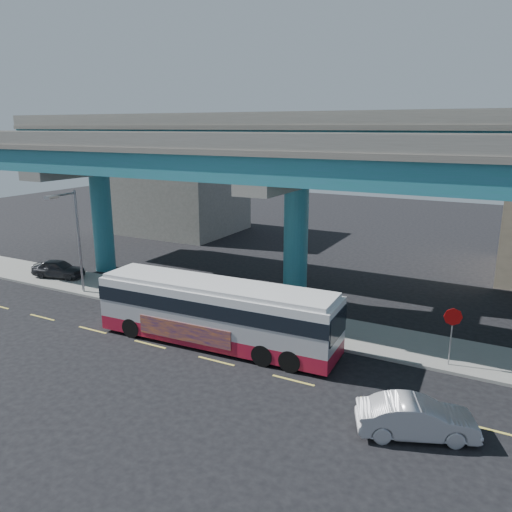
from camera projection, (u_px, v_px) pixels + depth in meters
The scene contains 10 objects.
ground at pixel (219, 359), 23.96m from camera, with size 120.00×120.00×0.00m, color black.
sidewalk at pixel (270, 319), 28.64m from camera, with size 70.00×4.00×0.15m, color gray.
lane_markings at pixel (216, 361), 23.70m from camera, with size 58.00×0.12×0.01m.
viaduct at pixel (298, 156), 29.45m from camera, with size 52.00×12.40×11.70m.
building_concrete at pixel (178, 188), 52.40m from camera, with size 12.00×10.00×9.00m, color gray.
transit_bus at pixel (216, 311), 25.18m from camera, with size 12.86×3.28×3.27m.
sedan at pixel (416, 418), 17.84m from camera, with size 4.48×2.97×1.39m, color #AEAEB3.
parked_car at pixel (58, 269), 36.25m from camera, with size 4.08×2.40×1.30m, color #2E2F33.
street_lamp at pixel (71, 227), 31.72m from camera, with size 0.50×2.25×6.75m.
stop_sign at pixel (452, 324), 22.54m from camera, with size 0.80×0.27×2.76m.
Camera 1 is at (11.81, -18.58, 10.81)m, focal length 35.00 mm.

